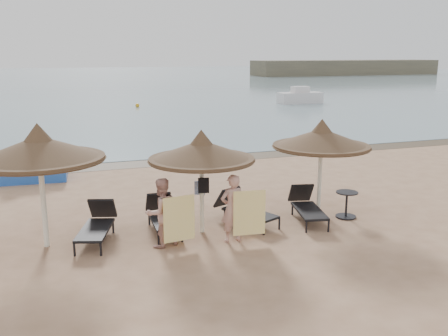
% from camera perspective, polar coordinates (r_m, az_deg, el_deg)
% --- Properties ---
extents(ground, '(160.00, 160.00, 0.00)m').
position_cam_1_polar(ground, '(12.64, -0.55, -8.18)').
color(ground, tan).
rests_on(ground, ground).
extents(sea, '(200.00, 140.00, 0.03)m').
position_cam_1_polar(sea, '(91.35, -17.11, 9.65)').
color(sea, slate).
rests_on(sea, ground).
extents(wet_sand_strip, '(200.00, 1.60, 0.01)m').
position_cam_1_polar(wet_sand_strip, '(21.39, -8.66, 0.58)').
color(wet_sand_strip, '#4F3F29').
rests_on(wet_sand_strip, ground).
extents(palapa_left, '(3.04, 3.04, 3.01)m').
position_cam_1_polar(palapa_left, '(12.32, -20.39, 2.03)').
color(palapa_left, white).
rests_on(palapa_left, ground).
extents(palapa_center, '(2.73, 2.73, 2.71)m').
position_cam_1_polar(palapa_center, '(12.57, -2.60, 1.93)').
color(palapa_center, white).
rests_on(palapa_center, ground).
extents(palapa_right, '(2.79, 2.79, 2.77)m').
position_cam_1_polar(palapa_right, '(14.38, 11.07, 3.32)').
color(palapa_right, white).
rests_on(palapa_right, ground).
extents(lounger_far_left, '(1.24, 2.11, 0.90)m').
position_cam_1_polar(lounger_far_left, '(12.94, -14.28, -6.18)').
color(lounger_far_left, black).
rests_on(lounger_far_left, ground).
extents(lounger_near_left, '(0.72, 1.98, 0.87)m').
position_cam_1_polar(lounger_near_left, '(13.33, -7.05, -5.35)').
color(lounger_near_left, black).
rests_on(lounger_near_left, ground).
extents(lounger_near_right, '(1.38, 2.07, 0.89)m').
position_cam_1_polar(lounger_near_right, '(13.77, 2.19, -4.62)').
color(lounger_near_right, black).
rests_on(lounger_near_right, ground).
extents(lounger_far_right, '(1.08, 2.07, 0.89)m').
position_cam_1_polar(lounger_far_right, '(14.19, 9.43, -4.26)').
color(lounger_far_right, black).
rests_on(lounger_far_right, ground).
extents(side_table, '(0.62, 0.62, 0.75)m').
position_cam_1_polar(side_table, '(14.59, 13.81, -4.16)').
color(side_table, black).
rests_on(side_table, ground).
extents(person_left, '(1.04, 0.84, 1.96)m').
position_cam_1_polar(person_left, '(12.01, -7.20, -4.47)').
color(person_left, tan).
rests_on(person_left, ground).
extents(person_right, '(0.96, 0.66, 1.99)m').
position_cam_1_polar(person_right, '(12.21, 0.97, -4.02)').
color(person_right, tan).
rests_on(person_right, ground).
extents(towel_left, '(0.79, 0.13, 1.11)m').
position_cam_1_polar(towel_left, '(11.83, -5.15, -5.80)').
color(towel_left, yellow).
rests_on(towel_left, ground).
extents(towel_right, '(0.80, 0.11, 1.13)m').
position_cam_1_polar(towel_right, '(12.17, 2.93, -5.15)').
color(towel_right, yellow).
rests_on(towel_right, ground).
extents(bag_patterned, '(0.29, 0.18, 0.35)m').
position_cam_1_polar(bag_patterned, '(12.97, -2.78, -2.27)').
color(bag_patterned, silver).
rests_on(bag_patterned, ground).
extents(bag_dark, '(0.28, 0.13, 0.38)m').
position_cam_1_polar(bag_dark, '(12.62, -2.35, -2.00)').
color(bag_dark, black).
rests_on(bag_dark, ground).
extents(pedal_boat, '(2.53, 1.61, 1.14)m').
position_cam_1_polar(pedal_boat, '(19.59, -21.21, -0.08)').
color(pedal_boat, blue).
rests_on(pedal_boat, ground).
extents(buoy_mid, '(0.34, 0.34, 0.34)m').
position_cam_1_polar(buoy_mid, '(43.49, -9.87, 7.07)').
color(buoy_mid, orange).
rests_on(buoy_mid, ground).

